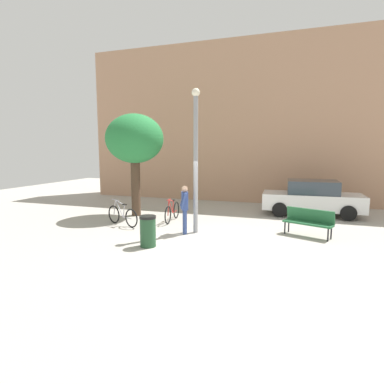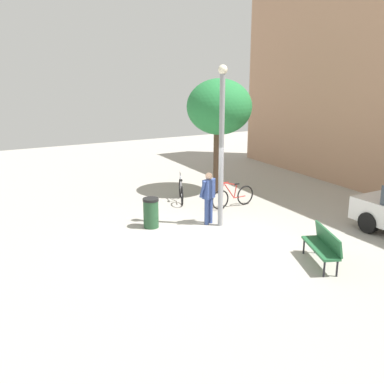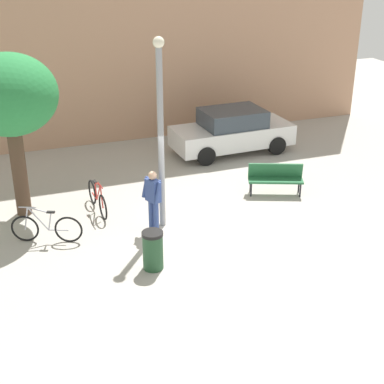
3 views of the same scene
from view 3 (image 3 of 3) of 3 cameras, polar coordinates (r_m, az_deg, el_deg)
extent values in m
plane|color=#A8A399|center=(14.65, 1.86, -4.61)|extent=(36.00, 36.00, 0.00)
cube|color=tan|center=(21.71, -7.31, 16.97)|extent=(19.34, 2.00, 8.74)
cylinder|color=gray|center=(14.40, -3.11, 4.99)|extent=(0.16, 0.16, 4.66)
sphere|color=#F2EACC|center=(13.78, -3.35, 14.64)|extent=(0.28, 0.28, 0.28)
cylinder|color=#334784|center=(14.78, -3.58, -2.52)|extent=(0.14, 0.14, 0.85)
cylinder|color=#334784|center=(14.92, -4.07, -2.27)|extent=(0.14, 0.14, 0.85)
cube|color=#334784|center=(14.53, -3.90, 0.16)|extent=(0.36, 0.45, 0.60)
sphere|color=tan|center=(14.37, -3.95, 1.65)|extent=(0.22, 0.22, 0.22)
cylinder|color=#334784|center=(14.32, -3.43, -0.09)|extent=(0.25, 0.17, 0.55)
cylinder|color=#334784|center=(14.67, -4.68, 0.50)|extent=(0.25, 0.17, 0.55)
cube|color=#236038|center=(17.05, 8.31, 1.15)|extent=(1.65, 1.00, 0.06)
cube|color=#236038|center=(17.13, 8.29, 2.17)|extent=(1.53, 0.71, 0.44)
cylinder|color=black|center=(17.10, 10.71, 0.17)|extent=(0.05, 0.05, 0.42)
cylinder|color=black|center=(16.93, 5.90, 0.22)|extent=(0.05, 0.05, 0.42)
cylinder|color=black|center=(17.39, 10.56, 0.60)|extent=(0.05, 0.05, 0.42)
cylinder|color=black|center=(17.22, 5.83, 0.66)|extent=(0.05, 0.05, 0.42)
cylinder|color=#4C3828|center=(16.07, -16.78, 1.93)|extent=(0.40, 0.40, 2.49)
ellipsoid|color=#277D3D|center=(15.43, -17.73, 9.21)|extent=(2.48, 2.48, 2.11)
torus|color=black|center=(14.94, -16.26, -3.51)|extent=(0.67, 0.32, 0.71)
torus|color=black|center=(14.63, -12.17, -3.67)|extent=(0.67, 0.32, 0.71)
cylinder|color=#ADADB7|center=(14.70, -15.04, -2.58)|extent=(0.47, 0.22, 0.64)
cylinder|color=#ADADB7|center=(14.59, -14.95, -1.76)|extent=(0.55, 0.26, 0.18)
cylinder|color=#ADADB7|center=(14.65, -13.95, -2.88)|extent=(0.14, 0.09, 0.48)
cylinder|color=#ADADB7|center=(14.71, -13.11, -3.72)|extent=(0.48, 0.23, 0.04)
cylinder|color=#ADADB7|center=(14.80, -16.15, -2.54)|extent=(0.17, 0.10, 0.63)
cube|color=black|center=(14.52, -13.86, -1.95)|extent=(0.22, 0.15, 0.04)
cylinder|color=#ADADB7|center=(14.64, -16.05, -1.47)|extent=(0.42, 0.20, 0.03)
torus|color=black|center=(15.62, -8.84, -1.52)|extent=(0.10, 0.71, 0.71)
torus|color=black|center=(16.59, -9.89, 0.00)|extent=(0.10, 0.71, 0.71)
cylinder|color=red|center=(15.82, -9.27, -0.06)|extent=(0.07, 0.50, 0.64)
cylinder|color=red|center=(15.77, -9.38, 0.79)|extent=(0.08, 0.58, 0.18)
cylinder|color=red|center=(16.10, -9.53, 0.08)|extent=(0.05, 0.14, 0.48)
cylinder|color=red|center=(16.37, -9.66, -0.41)|extent=(0.07, 0.50, 0.04)
cylinder|color=red|center=(15.55, -8.97, -0.48)|extent=(0.05, 0.17, 0.63)
cube|color=black|center=(16.04, -9.64, 1.01)|extent=(0.09, 0.21, 0.04)
cylinder|color=red|center=(15.48, -9.11, 0.66)|extent=(0.06, 0.44, 0.03)
cube|color=silver|center=(20.24, 3.99, 5.65)|extent=(4.27, 1.88, 0.70)
cube|color=#333D47|center=(20.05, 4.05, 7.35)|extent=(2.16, 1.65, 0.60)
cylinder|color=black|center=(21.61, 6.27, 5.94)|extent=(0.65, 0.25, 0.64)
cylinder|color=black|center=(20.30, 8.40, 4.60)|extent=(0.65, 0.25, 0.64)
cylinder|color=black|center=(20.50, -0.42, 5.07)|extent=(0.65, 0.25, 0.64)
cylinder|color=black|center=(19.12, 1.38, 3.60)|extent=(0.65, 0.25, 0.64)
cylinder|color=#234C2D|center=(13.23, -3.90, -5.95)|extent=(0.47, 0.47, 0.86)
cylinder|color=black|center=(13.00, -3.96, -4.16)|extent=(0.50, 0.50, 0.08)
camera|label=1|loc=(8.82, 43.29, -11.50)|focal=29.68mm
camera|label=2|loc=(16.94, 50.09, 8.55)|focal=43.43mm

